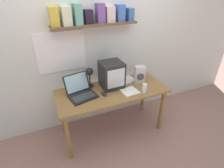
{
  "coord_description": "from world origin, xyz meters",
  "views": [
    {
      "loc": [
        -0.81,
        -1.91,
        2.05
      ],
      "look_at": [
        0.0,
        0.0,
        0.85
      ],
      "focal_mm": 28.0,
      "sensor_mm": 36.0,
      "label": 1
    }
  ],
  "objects_px": {
    "corner_desk": "(112,94)",
    "computer_mouse": "(104,94)",
    "laptop": "(80,90)",
    "juice_glass": "(144,89)",
    "desk_lamp": "(90,73)",
    "space_heater": "(140,74)",
    "crt_monitor": "(112,75)",
    "printed_handout": "(127,80)",
    "loose_paper_near_laptop": "(130,91)"
  },
  "relations": [
    {
      "from": "corner_desk",
      "to": "computer_mouse",
      "type": "distance_m",
      "value": 0.18
    },
    {
      "from": "laptop",
      "to": "juice_glass",
      "type": "bearing_deg",
      "value": -31.25
    },
    {
      "from": "computer_mouse",
      "to": "desk_lamp",
      "type": "bearing_deg",
      "value": 117.54
    },
    {
      "from": "juice_glass",
      "to": "computer_mouse",
      "type": "xyz_separation_m",
      "value": [
        -0.53,
        0.15,
        -0.04
      ]
    },
    {
      "from": "juice_glass",
      "to": "computer_mouse",
      "type": "height_order",
      "value": "juice_glass"
    },
    {
      "from": "space_heater",
      "to": "laptop",
      "type": "bearing_deg",
      "value": -161.83
    },
    {
      "from": "corner_desk",
      "to": "desk_lamp",
      "type": "height_order",
      "value": "desk_lamp"
    },
    {
      "from": "crt_monitor",
      "to": "juice_glass",
      "type": "xyz_separation_m",
      "value": [
        0.35,
        -0.32,
        -0.13
      ]
    },
    {
      "from": "crt_monitor",
      "to": "printed_handout",
      "type": "relative_size",
      "value": 1.38
    },
    {
      "from": "loose_paper_near_laptop",
      "to": "printed_handout",
      "type": "bearing_deg",
      "value": 70.18
    },
    {
      "from": "space_heater",
      "to": "computer_mouse",
      "type": "height_order",
      "value": "space_heater"
    },
    {
      "from": "juice_glass",
      "to": "computer_mouse",
      "type": "relative_size",
      "value": 1.15
    },
    {
      "from": "loose_paper_near_laptop",
      "to": "printed_handout",
      "type": "distance_m",
      "value": 0.33
    },
    {
      "from": "corner_desk",
      "to": "crt_monitor",
      "type": "relative_size",
      "value": 4.16
    },
    {
      "from": "corner_desk",
      "to": "printed_handout",
      "type": "xyz_separation_m",
      "value": [
        0.33,
        0.19,
        0.07
      ]
    },
    {
      "from": "laptop",
      "to": "space_heater",
      "type": "relative_size",
      "value": 1.58
    },
    {
      "from": "juice_glass",
      "to": "desk_lamp",
      "type": "bearing_deg",
      "value": 149.47
    },
    {
      "from": "crt_monitor",
      "to": "corner_desk",
      "type": "bearing_deg",
      "value": -112.13
    },
    {
      "from": "desk_lamp",
      "to": "space_heater",
      "type": "relative_size",
      "value": 1.25
    },
    {
      "from": "corner_desk",
      "to": "space_heater",
      "type": "relative_size",
      "value": 5.97
    },
    {
      "from": "space_heater",
      "to": "corner_desk",
      "type": "bearing_deg",
      "value": -154.72
    },
    {
      "from": "crt_monitor",
      "to": "space_heater",
      "type": "xyz_separation_m",
      "value": [
        0.43,
        -0.05,
        -0.06
      ]
    },
    {
      "from": "desk_lamp",
      "to": "juice_glass",
      "type": "bearing_deg",
      "value": -17.74
    },
    {
      "from": "laptop",
      "to": "space_heater",
      "type": "xyz_separation_m",
      "value": [
        0.9,
        -0.0,
        0.06
      ]
    },
    {
      "from": "desk_lamp",
      "to": "printed_handout",
      "type": "xyz_separation_m",
      "value": [
        0.59,
        0.02,
        -0.24
      ]
    },
    {
      "from": "crt_monitor",
      "to": "juice_glass",
      "type": "distance_m",
      "value": 0.49
    },
    {
      "from": "laptop",
      "to": "crt_monitor",
      "type": "bearing_deg",
      "value": -6.86
    },
    {
      "from": "corner_desk",
      "to": "space_heater",
      "type": "height_order",
      "value": "space_heater"
    },
    {
      "from": "crt_monitor",
      "to": "printed_handout",
      "type": "xyz_separation_m",
      "value": [
        0.29,
        0.08,
        -0.18
      ]
    },
    {
      "from": "computer_mouse",
      "to": "loose_paper_near_laptop",
      "type": "xyz_separation_m",
      "value": [
        0.36,
        -0.06,
        -0.01
      ]
    },
    {
      "from": "crt_monitor",
      "to": "laptop",
      "type": "distance_m",
      "value": 0.49
    },
    {
      "from": "crt_monitor",
      "to": "printed_handout",
      "type": "height_order",
      "value": "crt_monitor"
    },
    {
      "from": "loose_paper_near_laptop",
      "to": "printed_handout",
      "type": "height_order",
      "value": "same"
    },
    {
      "from": "laptop",
      "to": "desk_lamp",
      "type": "bearing_deg",
      "value": 19.69
    },
    {
      "from": "juice_glass",
      "to": "space_heater",
      "type": "bearing_deg",
      "value": 73.24
    },
    {
      "from": "loose_paper_near_laptop",
      "to": "computer_mouse",
      "type": "bearing_deg",
      "value": 171.14
    },
    {
      "from": "space_heater",
      "to": "crt_monitor",
      "type": "bearing_deg",
      "value": -168.17
    },
    {
      "from": "desk_lamp",
      "to": "corner_desk",
      "type": "bearing_deg",
      "value": -19.46
    },
    {
      "from": "desk_lamp",
      "to": "space_heater",
      "type": "bearing_deg",
      "value": 4.37
    },
    {
      "from": "laptop",
      "to": "printed_handout",
      "type": "distance_m",
      "value": 0.77
    },
    {
      "from": "loose_paper_near_laptop",
      "to": "crt_monitor",
      "type": "bearing_deg",
      "value": 127.89
    },
    {
      "from": "corner_desk",
      "to": "printed_handout",
      "type": "distance_m",
      "value": 0.39
    },
    {
      "from": "space_heater",
      "to": "desk_lamp",
      "type": "bearing_deg",
      "value": -170.07
    },
    {
      "from": "crt_monitor",
      "to": "desk_lamp",
      "type": "xyz_separation_m",
      "value": [
        -0.3,
        0.06,
        0.05
      ]
    },
    {
      "from": "desk_lamp",
      "to": "loose_paper_near_laptop",
      "type": "relative_size",
      "value": 1.36
    },
    {
      "from": "printed_handout",
      "to": "laptop",
      "type": "bearing_deg",
      "value": -170.4
    },
    {
      "from": "crt_monitor",
      "to": "loose_paper_near_laptop",
      "type": "relative_size",
      "value": 1.55
    },
    {
      "from": "corner_desk",
      "to": "loose_paper_near_laptop",
      "type": "xyz_separation_m",
      "value": [
        0.22,
        -0.12,
        0.07
      ]
    },
    {
      "from": "juice_glass",
      "to": "corner_desk",
      "type": "bearing_deg",
      "value": 150.67
    },
    {
      "from": "desk_lamp",
      "to": "crt_monitor",
      "type": "bearing_deg",
      "value": 1.68
    }
  ]
}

